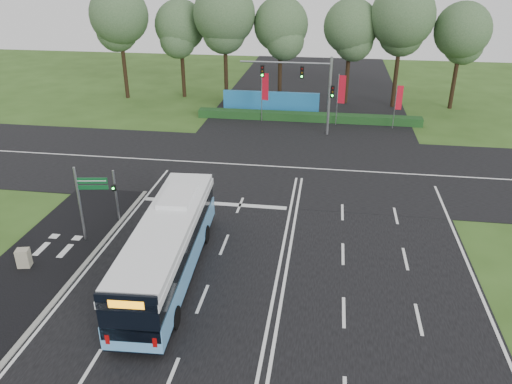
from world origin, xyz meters
TOP-DOWN VIEW (x-y plane):
  - ground at (0.00, 0.00)m, footprint 120.00×120.00m
  - road_main at (0.00, 0.00)m, footprint 20.00×120.00m
  - road_cross at (0.00, 12.00)m, footprint 120.00×14.00m
  - bike_path at (-12.50, -3.00)m, footprint 5.00×18.00m
  - kerb_strip at (-10.10, -3.00)m, footprint 0.25×18.00m
  - city_bus at (-5.37, -3.34)m, footprint 3.19×12.17m
  - pedestrian_signal at (-10.30, 1.88)m, footprint 0.31×0.41m
  - street_sign at (-10.90, -0.58)m, footprint 1.74×0.37m
  - utility_cabinet at (-13.12, -3.70)m, footprint 0.74×0.66m
  - banner_flag_left at (-4.27, 23.73)m, footprint 0.70×0.23m
  - banner_flag_mid at (3.02, 23.51)m, footprint 0.72×0.20m
  - banner_flag_right at (8.33, 23.25)m, footprint 0.62×0.09m
  - traffic_light_gantry at (0.21, 20.50)m, footprint 8.41×0.28m
  - hedge at (0.00, 24.50)m, footprint 22.00×1.20m
  - blue_hoarding at (-4.00, 27.00)m, footprint 10.00×0.30m
  - eucalyptus_row at (-3.51, 31.30)m, footprint 42.07×7.55m

SIDE VIEW (x-z plane):
  - ground at x=0.00m, z-range 0.00..0.00m
  - road_main at x=0.00m, z-range 0.00..0.04m
  - road_cross at x=0.00m, z-range 0.00..0.05m
  - bike_path at x=-12.50m, z-range 0.00..0.06m
  - kerb_strip at x=-10.10m, z-range 0.00..0.12m
  - hedge at x=0.00m, z-range 0.00..0.80m
  - utility_cabinet at x=-13.12m, z-range 0.00..1.06m
  - blue_hoarding at x=-4.00m, z-range 0.00..2.20m
  - city_bus at x=-5.37m, z-range 0.01..3.47m
  - pedestrian_signal at x=-10.30m, z-range 0.15..3.48m
  - banner_flag_right at x=8.33m, z-range 0.65..4.85m
  - street_sign at x=-10.90m, z-range 0.55..5.06m
  - banner_flag_left at x=-4.27m, z-range 0.73..5.59m
  - banner_flag_mid at x=3.02m, z-range 0.73..5.67m
  - traffic_light_gantry at x=0.21m, z-range 1.16..8.16m
  - eucalyptus_row at x=-3.51m, z-range 2.38..15.03m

